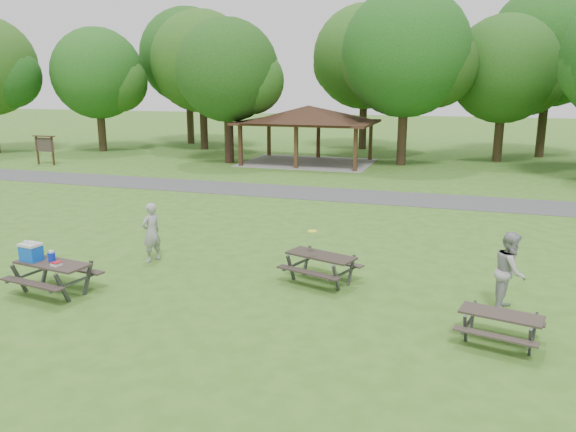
# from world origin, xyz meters

# --- Properties ---
(ground) EXTENTS (160.00, 160.00, 0.00)m
(ground) POSITION_xyz_m (0.00, 0.00, 0.00)
(ground) COLOR #38681D
(ground) RESTS_ON ground
(asphalt_path) EXTENTS (120.00, 3.20, 0.02)m
(asphalt_path) POSITION_xyz_m (0.00, 14.00, 0.01)
(asphalt_path) COLOR #444446
(asphalt_path) RESTS_ON ground
(pavilion) EXTENTS (8.60, 7.01, 3.76)m
(pavilion) POSITION_xyz_m (-4.00, 24.00, 3.06)
(pavilion) COLOR #351D13
(pavilion) RESTS_ON ground
(notice_board) EXTENTS (1.60, 0.30, 1.88)m
(notice_board) POSITION_xyz_m (-20.00, 18.00, 1.31)
(notice_board) COLOR #311E12
(notice_board) RESTS_ON ground
(tree_row_b) EXTENTS (7.14, 6.80, 9.28)m
(tree_row_b) POSITION_xyz_m (-20.92, 25.53, 5.67)
(tree_row_b) COLOR #322316
(tree_row_b) RESTS_ON ground
(tree_row_c) EXTENTS (8.19, 7.80, 10.67)m
(tree_row_c) POSITION_xyz_m (-13.90, 29.03, 6.54)
(tree_row_c) COLOR black
(tree_row_c) RESTS_ON ground
(tree_row_d) EXTENTS (6.93, 6.60, 9.27)m
(tree_row_d) POSITION_xyz_m (-8.92, 22.53, 5.77)
(tree_row_d) COLOR black
(tree_row_d) RESTS_ON ground
(tree_row_e) EXTENTS (8.40, 8.00, 11.02)m
(tree_row_e) POSITION_xyz_m (2.10, 25.03, 6.78)
(tree_row_e) COLOR #332216
(tree_row_e) RESTS_ON ground
(tree_row_f) EXTENTS (7.35, 7.00, 9.55)m
(tree_row_f) POSITION_xyz_m (8.09, 28.53, 5.84)
(tree_row_f) COLOR #312416
(tree_row_f) RESTS_ON ground
(tree_deep_a) EXTENTS (8.40, 8.00, 11.38)m
(tree_deep_a) POSITION_xyz_m (-16.90, 32.53, 7.13)
(tree_deep_a) COLOR #332416
(tree_deep_a) RESTS_ON ground
(tree_deep_b) EXTENTS (8.40, 8.00, 11.13)m
(tree_deep_b) POSITION_xyz_m (-1.90, 33.03, 6.89)
(tree_deep_b) COLOR black
(tree_deep_b) RESTS_ON ground
(tree_deep_c) EXTENTS (8.82, 8.40, 11.90)m
(tree_deep_c) POSITION_xyz_m (11.10, 32.03, 7.44)
(tree_deep_c) COLOR #302315
(tree_deep_c) RESTS_ON ground
(picnic_table_near) EXTENTS (2.18, 1.85, 1.37)m
(picnic_table_near) POSITION_xyz_m (-3.95, -0.73, 0.78)
(picnic_table_near) COLOR #302623
(picnic_table_near) RESTS_ON ground
(picnic_table_middle) EXTENTS (2.22, 1.99, 0.80)m
(picnic_table_middle) POSITION_xyz_m (2.52, 2.13, 0.59)
(picnic_table_middle) COLOR #29221E
(picnic_table_middle) RESTS_ON ground
(picnic_table_far) EXTENTS (1.85, 1.61, 0.70)m
(picnic_table_far) POSITION_xyz_m (6.94, -0.30, 0.51)
(picnic_table_far) COLOR #2F2722
(picnic_table_far) RESTS_ON ground
(frisbee_in_flight) EXTENTS (0.27, 0.27, 0.02)m
(frisbee_in_flight) POSITION_xyz_m (2.30, 2.04, 1.43)
(frisbee_in_flight) COLOR #FAF727
(frisbee_in_flight) RESTS_ON ground
(frisbee_thrower) EXTENTS (0.63, 0.76, 1.79)m
(frisbee_thrower) POSITION_xyz_m (-2.77, 2.39, 0.89)
(frisbee_thrower) COLOR #9A9A9C
(frisbee_thrower) RESTS_ON ground
(frisbee_catcher) EXTENTS (0.82, 1.00, 1.89)m
(frisbee_catcher) POSITION_xyz_m (7.21, 1.71, 0.95)
(frisbee_catcher) COLOR #A2A2A5
(frisbee_catcher) RESTS_ON ground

